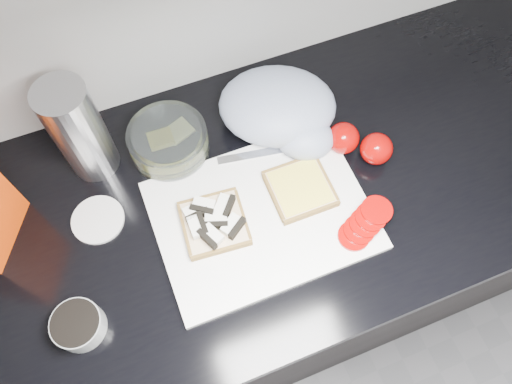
% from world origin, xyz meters
% --- Properties ---
extents(base_cabinet, '(3.50, 0.60, 0.86)m').
position_xyz_m(base_cabinet, '(0.00, 1.20, 0.43)').
color(base_cabinet, black).
rests_on(base_cabinet, ground).
extents(countertop, '(3.50, 0.64, 0.04)m').
position_xyz_m(countertop, '(0.00, 1.20, 0.88)').
color(countertop, black).
rests_on(countertop, base_cabinet).
extents(cutting_board, '(0.40, 0.30, 0.01)m').
position_xyz_m(cutting_board, '(0.08, 1.15, 0.91)').
color(cutting_board, white).
rests_on(cutting_board, countertop).
extents(bread_left, '(0.13, 0.13, 0.04)m').
position_xyz_m(bread_left, '(-0.01, 1.16, 0.92)').
color(bread_left, beige).
rests_on(bread_left, cutting_board).
extents(bread_right, '(0.12, 0.12, 0.02)m').
position_xyz_m(bread_right, '(0.17, 1.16, 0.92)').
color(bread_right, beige).
rests_on(bread_right, cutting_board).
extents(tomato_slices, '(0.13, 0.10, 0.03)m').
position_xyz_m(tomato_slices, '(0.25, 1.05, 0.92)').
color(tomato_slices, '#930503').
rests_on(tomato_slices, cutting_board).
extents(knife, '(0.23, 0.05, 0.01)m').
position_xyz_m(knife, '(0.19, 1.26, 0.92)').
color(knife, silver).
rests_on(knife, cutting_board).
extents(seed_tub, '(0.09, 0.09, 0.04)m').
position_xyz_m(seed_tub, '(-0.28, 1.07, 0.92)').
color(seed_tub, '#929697').
rests_on(seed_tub, countertop).
extents(tub_lid, '(0.13, 0.13, 0.01)m').
position_xyz_m(tub_lid, '(-0.21, 1.25, 0.90)').
color(tub_lid, silver).
rests_on(tub_lid, countertop).
extents(glass_bowl, '(0.16, 0.16, 0.07)m').
position_xyz_m(glass_bowl, '(-0.03, 1.35, 0.93)').
color(glass_bowl, silver).
rests_on(glass_bowl, countertop).
extents(steel_canister, '(0.09, 0.09, 0.22)m').
position_xyz_m(steel_canister, '(-0.18, 1.38, 1.01)').
color(steel_canister, silver).
rests_on(steel_canister, countertop).
extents(grocery_bag, '(0.29, 0.28, 0.10)m').
position_xyz_m(grocery_bag, '(0.20, 1.33, 0.95)').
color(grocery_bag, '#99A6BD').
rests_on(grocery_bag, countertop).
extents(whole_tomatoes, '(0.11, 0.11, 0.06)m').
position_xyz_m(whole_tomatoes, '(0.32, 1.21, 0.93)').
color(whole_tomatoes, '#930503').
rests_on(whole_tomatoes, countertop).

